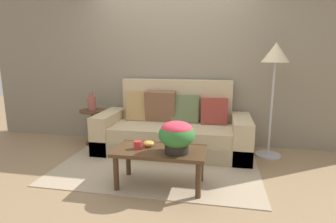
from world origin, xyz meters
name	(u,v)px	position (x,y,z in m)	size (l,w,h in m)	color
ground_plane	(158,166)	(0.00, 0.00, 0.00)	(14.00, 14.00, 0.00)	#997A56
wall_back	(173,61)	(0.00, 1.11, 1.34)	(6.40, 0.12, 2.69)	gray
area_rug	(160,162)	(0.00, 0.11, 0.01)	(2.58, 1.90, 0.01)	tan
couch	(173,130)	(0.09, 0.64, 0.33)	(2.25, 0.90, 1.06)	tan
coffee_table	(160,155)	(0.15, -0.54, 0.36)	(1.00, 0.51, 0.43)	#442D1B
side_table	(93,121)	(-1.25, 0.70, 0.39)	(0.42, 0.42, 0.57)	#4C331E
floor_lamp	(275,64)	(1.49, 0.66, 1.32)	(0.37, 0.37, 1.61)	#B2B2B7
potted_plant	(177,135)	(0.35, -0.61, 0.63)	(0.38, 0.38, 0.34)	black
coffee_mug	(138,145)	(-0.09, -0.56, 0.47)	(0.13, 0.09, 0.09)	red
snack_bowl	(149,143)	(0.01, -0.47, 0.47)	(0.13, 0.13, 0.07)	gold
table_vase	(92,103)	(-1.24, 0.69, 0.69)	(0.13, 0.13, 0.29)	#934C42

